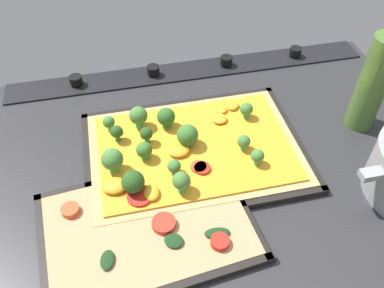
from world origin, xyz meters
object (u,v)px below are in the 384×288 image
object	(u,v)px
baking_tray_front	(195,152)
veggie_pizza_back	(150,223)
broccoli_pizza	(186,148)
oil_bottle	(374,81)
baking_tray_back	(148,228)

from	to	relation	value
baking_tray_front	veggie_pizza_back	bearing A→B (deg)	53.34
broccoli_pizza	oil_bottle	size ratio (longest dim) A/B	1.54
baking_tray_front	baking_tray_back	world-z (taller)	same
baking_tray_back	veggie_pizza_back	world-z (taller)	veggie_pizza_back
veggie_pizza_back	oil_bottle	bearing A→B (deg)	-161.28
oil_bottle	baking_tray_front	bearing A→B (deg)	1.80
baking_tray_back	baking_tray_front	bearing A→B (deg)	-127.11
baking_tray_front	broccoli_pizza	xyz separation A→B (cm)	(1.71, 0.09, 1.58)
broccoli_pizza	veggie_pizza_back	bearing A→B (deg)	57.96
baking_tray_back	veggie_pizza_back	xyz separation A→B (cm)	(-0.42, -0.33, 0.70)
baking_tray_front	broccoli_pizza	size ratio (longest dim) A/B	1.06
baking_tray_front	veggie_pizza_back	distance (cm)	17.42
baking_tray_back	oil_bottle	xyz separation A→B (cm)	(-44.77, -15.36, 10.05)
baking_tray_back	oil_bottle	distance (cm)	48.39
broccoli_pizza	oil_bottle	bearing A→B (deg)	-178.14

